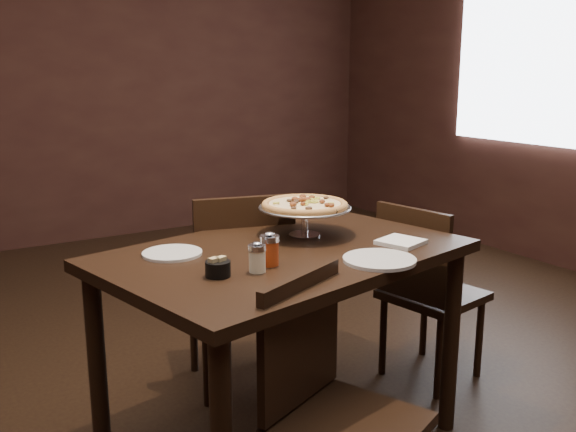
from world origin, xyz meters
TOP-DOWN VIEW (x-y plane):
  - room at (0.06, 0.03)m, footprint 6.04×7.04m
  - dining_table at (0.01, -0.09)m, footprint 1.45×1.11m
  - pizza_stand at (0.18, 0.04)m, footprint 0.37×0.37m
  - parmesan_shaker at (-0.20, -0.27)m, footprint 0.06×0.06m
  - pepper_flake_shaker at (-0.13, -0.23)m, footprint 0.07×0.07m
  - packet_caddy at (-0.33, -0.24)m, footprint 0.08×0.08m
  - napkin_stack at (0.43, -0.26)m, footprint 0.19×0.19m
  - plate_left at (-0.37, 0.07)m, footprint 0.21×0.21m
  - plate_near at (0.21, -0.39)m, footprint 0.25×0.25m
  - serving_spatula at (0.25, -0.07)m, footprint 0.17×0.17m
  - chair_far at (0.08, 0.42)m, footprint 0.53×0.53m
  - chair_near at (-0.13, -0.59)m, footprint 0.52×0.52m
  - chair_side at (0.86, 0.05)m, footprint 0.46×0.46m

SIDE VIEW (x-z plane):
  - chair_near at x=-0.13m, z-range 0.04..0.90m
  - chair_side at x=0.86m, z-range 0.04..0.90m
  - chair_far at x=0.08m, z-range 0.04..0.98m
  - dining_table at x=0.01m, z-range 0.30..1.11m
  - plate_left at x=-0.37m, z-range 0.81..0.82m
  - plate_near at x=0.21m, z-range 0.81..0.82m
  - napkin_stack at x=0.43m, z-range 0.81..0.83m
  - packet_caddy at x=-0.33m, z-range 0.80..0.87m
  - parmesan_shaker at x=-0.20m, z-range 0.81..0.91m
  - pepper_flake_shaker at x=-0.13m, z-range 0.81..0.92m
  - serving_spatula at x=0.25m, z-range 0.92..0.94m
  - pizza_stand at x=0.18m, z-range 0.86..1.01m
  - room at x=0.06m, z-range -0.02..2.82m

